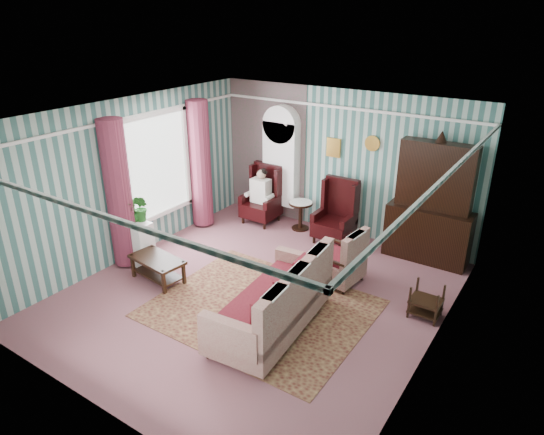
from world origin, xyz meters
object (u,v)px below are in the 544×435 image
Objects in this scene: coffee_table at (158,269)px; sofa at (271,295)px; dresser_hutch at (432,199)px; plant_stand at (138,243)px; bookcase at (281,170)px; wingback_right at (335,212)px; wingback_left at (261,195)px; seated_woman at (261,196)px; nest_table at (426,301)px; floral_armchair at (338,255)px; round_side_table at (300,216)px.

sofa is at bearing -1.55° from coffee_table.
dresser_hutch is 2.95× the size of plant_stand.
bookcase is 1.63m from wingback_right.
seated_woman is (0.00, 0.00, -0.04)m from wingback_left.
nest_table is at bearing -26.92° from bookcase.
seated_woman is at bearing 32.13° from sofa.
floral_armchair is (0.76, -1.35, -0.13)m from wingback_right.
plant_stand is at bearing -120.38° from round_side_table.
round_side_table is 3.36m from plant_stand.
bookcase is 1.90× the size of seated_woman.
wingback_right reaches higher than plant_stand.
wingback_left is (-3.50, -0.27, -0.55)m from dresser_hutch.
dresser_hutch is 1.06× the size of sofa.
seated_woman reaches higher than coffee_table.
dresser_hutch reaches higher than bookcase.
bookcase is at bearing 57.34° from wingback_left.
seated_woman reaches higher than floral_armchair.
coffee_table is at bearing 83.73° from sofa.
dresser_hutch is at bearing -24.52° from sofa.
wingback_left is 0.97m from round_side_table.
wingback_right is (-1.75, -0.27, -0.55)m from dresser_hutch.
floral_armchair is 3.06m from coffee_table.
plant_stand is (-4.87, -1.20, 0.13)m from nest_table.
bookcase is at bearing 57.34° from seated_woman.
round_side_table is at bearing -177.36° from dresser_hutch.
wingback_left is 1.06× the size of seated_woman.
dresser_hutch is 3.60m from sofa.
plant_stand is at bearing -106.22° from wingback_left.
wingback_right is 2.81m from nest_table.
dresser_hutch reaches higher than seated_woman.
wingback_right is at bearing 0.00° from seated_woman.
seated_woman is at bearing 0.00° from wingback_left.
plant_stand is (-0.80, -2.75, -0.19)m from seated_woman.
nest_table is (3.17, -1.70, -0.03)m from round_side_table.
coffee_table is (-2.35, 0.06, -0.34)m from sofa.
bookcase reaches higher than plant_stand.
seated_woman is at bearing 89.08° from coffee_table.
plant_stand is 3.12m from sofa.
bookcase is at bearing 165.43° from wingback_right.
sofa reaches higher than coffee_table.
bookcase is 0.68m from wingback_left.
wingback_right is 3.53m from coffee_table.
wingback_left is 2.87m from plant_stand.
coffee_table is at bearing -18.68° from plant_stand.
coffee_table is at bearing -160.55° from nest_table.
floral_armchair reaches higher than round_side_table.
coffee_table is at bearing -95.02° from bookcase.
round_side_table is 0.27× the size of sofa.
round_side_table is (0.65, -0.24, -0.82)m from bookcase.
dresser_hutch is 3.55m from wingback_left.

